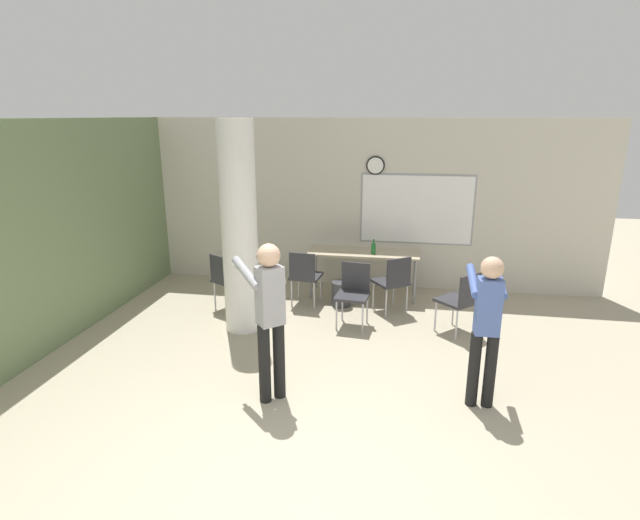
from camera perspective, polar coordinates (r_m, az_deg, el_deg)
The scene contains 14 objects.
ground_plane at distance 4.37m, azimuth -3.56°, elevation -24.29°, with size 24.00×24.00×0.00m, color #ADA389.
wall_left_accent at distance 7.31m, azimuth -26.58°, elevation 3.18°, with size 0.12×7.00×2.80m.
wall_back at distance 8.44m, azimuth 4.41°, elevation 6.40°, with size 8.00×0.15×2.80m.
support_pillar at distance 6.62m, azimuth -9.21°, elevation 3.51°, with size 0.47×0.47×2.80m.
folding_table at distance 7.99m, azimuth 5.02°, elevation 0.59°, with size 1.76×0.61×0.74m.
bottle_on_table at distance 7.85m, azimuth 6.13°, elevation 1.34°, with size 0.07×0.07×0.24m.
waste_bin at distance 7.69m, azimuth 2.42°, elevation -3.88°, with size 0.29×0.29×0.38m.
chair_table_front at distance 6.91m, azimuth 3.86°, elevation -3.46°, with size 0.48×0.48×0.87m.
chair_table_left at distance 7.60m, azimuth -1.76°, elevation -1.57°, with size 0.48×0.48×0.87m.
chair_mid_room at distance 6.86m, azimuth 15.79°, elevation -4.21°, with size 0.62×0.62×0.87m.
chair_table_right at distance 7.40m, azimuth 8.38°, elevation -2.24°, with size 0.61×0.61×0.87m.
chair_near_pillar at distance 7.56m, azimuth -10.55°, elevation -1.96°, with size 0.60×0.60×0.87m.
person_playing_front at distance 4.99m, azimuth -5.85°, elevation -5.70°, with size 0.63×0.64×1.66m.
person_playing_side at distance 5.14m, azimuth 18.48°, elevation -6.50°, with size 0.35×0.62×1.57m.
Camera 1 is at (0.81, -3.22, 2.84)m, focal length 28.00 mm.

